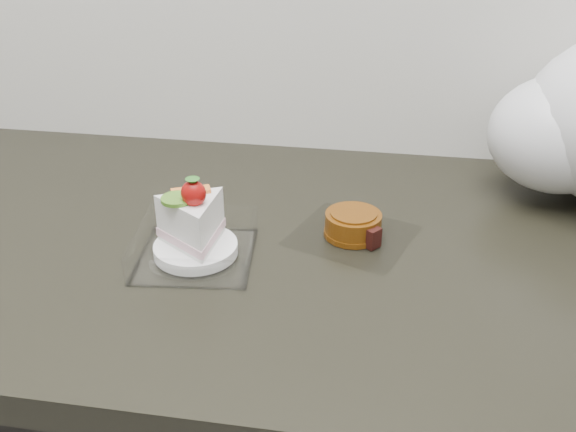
{
  "coord_description": "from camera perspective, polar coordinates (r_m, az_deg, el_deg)",
  "views": [
    {
      "loc": [
        0.18,
        0.98,
        1.32
      ],
      "look_at": [
        0.07,
        1.68,
        0.94
      ],
      "focal_mm": 40.0,
      "sensor_mm": 36.0,
      "label": 1
    }
  ],
  "objects": [
    {
      "name": "mooncake_wrap",
      "position": [
        0.84,
        5.85,
        -0.97
      ],
      "size": [
        0.18,
        0.18,
        0.03
      ],
      "rotation": [
        0.0,
        0.0,
        -0.18
      ],
      "color": "white",
      "rests_on": "counter"
    },
    {
      "name": "cake_tray",
      "position": [
        0.79,
        -8.29,
        -1.74
      ],
      "size": [
        0.16,
        0.16,
        0.11
      ],
      "rotation": [
        0.0,
        0.0,
        0.11
      ],
      "color": "white",
      "rests_on": "counter"
    }
  ]
}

